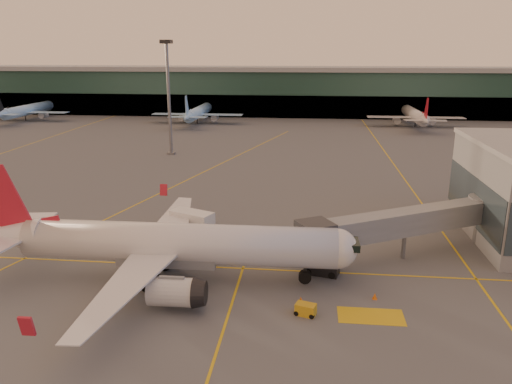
# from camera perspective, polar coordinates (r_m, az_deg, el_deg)

# --- Properties ---
(ground) EXTENTS (600.00, 600.00, 0.00)m
(ground) POSITION_cam_1_polar(r_m,az_deg,el_deg) (52.61, -7.74, -10.67)
(ground) COLOR #4C4F54
(ground) RESTS_ON ground
(taxi_markings) EXTENTS (100.12, 173.00, 0.01)m
(taxi_markings) POSITION_cam_1_polar(r_m,az_deg,el_deg) (95.03, -5.72, 1.57)
(taxi_markings) COLOR gold
(taxi_markings) RESTS_ON ground
(terminal) EXTENTS (400.00, 20.00, 17.60)m
(terminal) POSITION_cam_1_polar(r_m,az_deg,el_deg) (188.32, 2.57, 11.43)
(terminal) COLOR #19382D
(terminal) RESTS_ON ground
(mast_west_near) EXTENTS (2.40, 2.40, 25.60)m
(mast_west_near) POSITION_cam_1_polar(r_m,az_deg,el_deg) (116.37, -9.97, 11.47)
(mast_west_near) COLOR slate
(mast_west_near) RESTS_ON ground
(distant_aircraft_row) EXTENTS (290.00, 34.00, 13.00)m
(distant_aircraft_row) POSITION_cam_1_polar(r_m,az_deg,el_deg) (168.49, -5.21, 7.86)
(distant_aircraft_row) COLOR #97CBFD
(distant_aircraft_row) RESTS_ON ground
(main_airplane) EXTENTS (40.15, 36.08, 12.14)m
(main_airplane) POSITION_cam_1_polar(r_m,az_deg,el_deg) (52.91, -10.22, -5.94)
(main_airplane) COLOR silver
(main_airplane) RESTS_ON ground
(jet_bridge) EXTENTS (25.68, 16.17, 5.96)m
(jet_bridge) POSITION_cam_1_polar(r_m,az_deg,el_deg) (60.74, 17.77, -3.34)
(jet_bridge) COLOR slate
(jet_bridge) RESTS_ON ground
(catering_truck) EXTENTS (5.89, 4.32, 4.20)m
(catering_truck) POSITION_cam_1_polar(r_m,az_deg,el_deg) (62.66, -7.26, -3.82)
(catering_truck) COLOR red
(catering_truck) RESTS_ON ground
(gpu_cart) EXTENTS (2.12, 1.63, 1.09)m
(gpu_cart) POSITION_cam_1_polar(r_m,az_deg,el_deg) (47.10, 5.69, -13.23)
(gpu_cart) COLOR #C19418
(gpu_cart) RESTS_ON ground
(pushback_tug) EXTENTS (3.98, 2.76, 1.86)m
(pushback_tug) POSITION_cam_1_polar(r_m,az_deg,el_deg) (55.10, 7.55, -8.51)
(pushback_tug) COLOR black
(pushback_tug) RESTS_ON ground
(cone_nose) EXTENTS (0.50, 0.50, 0.64)m
(cone_nose) POSITION_cam_1_polar(r_m,az_deg,el_deg) (50.99, 13.43, -11.50)
(cone_nose) COLOR #DA5F0B
(cone_nose) RESTS_ON ground
(cone_wing_left) EXTENTS (0.47, 0.47, 0.60)m
(cone_wing_left) POSITION_cam_1_polar(r_m,az_deg,el_deg) (69.84, -5.74, -3.50)
(cone_wing_left) COLOR #DA5F0B
(cone_wing_left) RESTS_ON ground
(cone_fwd) EXTENTS (0.44, 0.44, 0.56)m
(cone_fwd) POSITION_cam_1_polar(r_m,az_deg,el_deg) (49.33, 5.14, -12.13)
(cone_fwd) COLOR #DA5F0B
(cone_fwd) RESTS_ON ground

